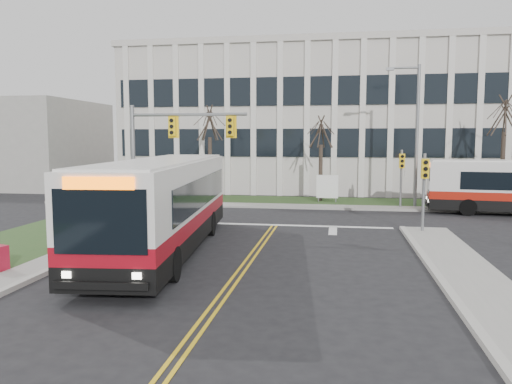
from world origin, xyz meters
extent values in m
plane|color=black|center=(0.00, 0.00, 0.00)|extent=(120.00, 120.00, 0.00)
cube|color=#9E9B93|center=(5.00, 15.20, 0.07)|extent=(44.00, 1.60, 0.14)
cube|color=#2C4B20|center=(5.00, 18.00, 0.06)|extent=(44.00, 5.00, 0.12)
cube|color=#BBB5AC|center=(5.00, 30.00, 6.00)|extent=(40.00, 16.00, 12.00)
cube|color=#9E9B93|center=(-26.00, 26.00, 4.00)|extent=(12.00, 12.00, 8.00)
cylinder|color=slate|center=(-7.30, 7.20, 3.10)|extent=(0.22, 0.22, 6.20)
cylinder|color=slate|center=(-4.30, 7.20, 5.70)|extent=(6.00, 0.16, 0.16)
cube|color=yellow|center=(-5.10, 7.05, 5.10)|extent=(0.34, 0.24, 0.92)
cube|color=yellow|center=(-2.10, 7.05, 5.10)|extent=(0.34, 0.24, 0.92)
cylinder|color=slate|center=(7.20, 7.00, 1.90)|extent=(0.14, 0.14, 3.80)
cube|color=yellow|center=(7.20, 6.80, 3.10)|extent=(0.34, 0.24, 0.92)
cylinder|color=slate|center=(7.20, 15.50, 1.90)|extent=(0.14, 0.14, 3.80)
cube|color=yellow|center=(7.20, 15.30, 3.10)|extent=(0.34, 0.24, 0.92)
cylinder|color=slate|center=(8.20, 16.20, 4.60)|extent=(0.20, 0.20, 9.20)
cylinder|color=slate|center=(7.30, 16.20, 9.00)|extent=(1.80, 0.14, 0.14)
cube|color=slate|center=(6.40, 16.20, 8.95)|extent=(0.50, 0.25, 0.18)
cylinder|color=slate|center=(1.90, 17.50, 0.50)|extent=(0.08, 0.08, 1.00)
cylinder|color=slate|center=(3.10, 17.50, 0.50)|extent=(0.08, 0.08, 1.00)
cube|color=white|center=(2.50, 17.50, 1.20)|extent=(1.50, 0.12, 1.60)
cylinder|color=#42352B|center=(-6.00, 18.00, 2.31)|extent=(0.28, 0.28, 4.62)
cylinder|color=#42352B|center=(2.00, 18.20, 2.05)|extent=(0.28, 0.28, 4.09)
cylinder|color=#42352B|center=(14.00, 18.00, 2.48)|extent=(0.28, 0.28, 4.95)
camera|label=1|loc=(3.16, -17.32, 4.44)|focal=35.00mm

